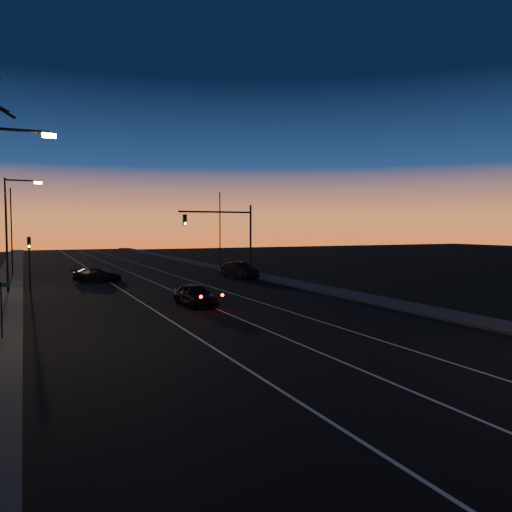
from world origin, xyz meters
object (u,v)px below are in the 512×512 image
lead_car (195,295)px  cross_car (97,275)px  right_car (239,270)px  signal_mast (227,229)px

lead_car → cross_car: bearing=102.3°
right_car → cross_car: 13.14m
signal_mast → right_car: signal_mast is taller
signal_mast → cross_car: bearing=161.6°
signal_mast → cross_car: size_ratio=1.53×
right_car → cross_car: right_car is taller
lead_car → cross_car: lead_car is taller
signal_mast → lead_car: (-7.41, -13.19, -4.08)m
signal_mast → cross_car: 12.41m
lead_car → cross_car: (-3.69, 16.88, -0.06)m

